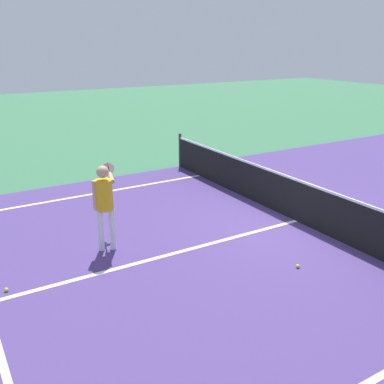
{
  "coord_description": "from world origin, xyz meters",
  "views": [
    {
      "loc": [
        6.62,
        -6.69,
        3.8
      ],
      "look_at": [
        -0.4,
        -2.48,
        1.0
      ],
      "focal_mm": 41.31,
      "sensor_mm": 36.0,
      "label": 1
    }
  ],
  "objects": [
    {
      "name": "net",
      "position": [
        0.0,
        0.0,
        0.49
      ],
      "size": [
        10.63,
        0.09,
        1.07
      ],
      "color": "#33383D",
      "rests_on": "ground_plane"
    },
    {
      "name": "tennis_ball_mid_court",
      "position": [
        -0.21,
        -6.07,
        0.03
      ],
      "size": [
        0.07,
        0.07,
        0.07
      ],
      "primitive_type": "sphere",
      "color": "#CCE033",
      "rests_on": "ground_plane"
    },
    {
      "name": "court_surface_inbounds",
      "position": [
        0.0,
        0.0,
        0.0
      ],
      "size": [
        10.62,
        24.4,
        0.0
      ],
      "primitive_type": "cube",
      "color": "#4C387A",
      "rests_on": "ground_plane"
    },
    {
      "name": "line_center_service",
      "position": [
        0.0,
        -3.2,
        0.0
      ],
      "size": [
        0.1,
        6.4,
        0.01
      ],
      "primitive_type": "cube",
      "color": "white",
      "rests_on": "ground_plane"
    },
    {
      "name": "player_near",
      "position": [
        -0.84,
        -4.12,
        1.04
      ],
      "size": [
        1.13,
        0.73,
        1.67
      ],
      "color": "white",
      "rests_on": "ground_plane"
    },
    {
      "name": "tennis_ball_near_net",
      "position": [
        1.62,
        -1.5,
        0.03
      ],
      "size": [
        0.07,
        0.07,
        0.07
      ],
      "primitive_type": "sphere",
      "color": "#CCE033",
      "rests_on": "ground_plane"
    },
    {
      "name": "ground_plane",
      "position": [
        0.0,
        0.0,
        0.0
      ],
      "size": [
        60.0,
        60.0,
        0.0
      ],
      "primitive_type": "plane",
      "color": "#38724C"
    }
  ]
}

